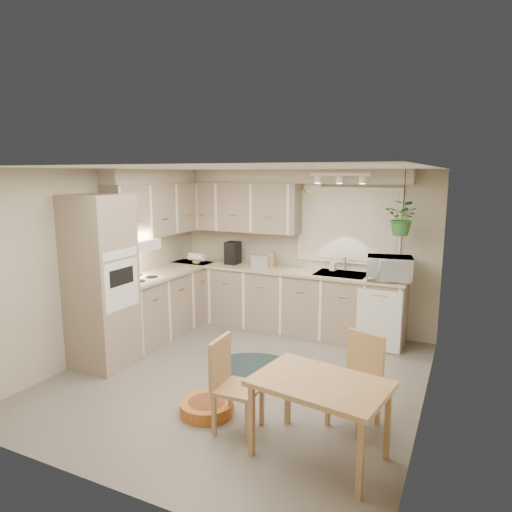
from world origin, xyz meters
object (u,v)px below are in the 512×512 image
Objects in this scene: chair_back at (354,382)px; braided_rug at (259,368)px; pet_bed at (207,407)px; chair_left at (238,386)px; dining_table at (319,419)px; microwave at (389,266)px.

braided_rug is at bearing -11.61° from chair_back.
braided_rug is (-1.34, 0.78, -0.43)m from chair_back.
pet_bed is at bearing -90.98° from braided_rug.
chair_left is 1.43m from braided_rug.
chair_back is 1.46m from pet_bed.
dining_table is 1.85× the size of microwave.
dining_table is at bearing -9.33° from pet_bed.
microwave is (1.27, 1.36, 1.13)m from braided_rug.
microwave reaches higher than dining_table.
microwave is at bearing 46.99° from braided_rug.
braided_rug is at bearing 130.82° from dining_table.
microwave reaches higher than chair_back.
dining_table is 1.24× the size of chair_left.
dining_table is at bearing 95.34° from chair_back.
microwave is (0.08, 2.74, 0.80)m from dining_table.
braided_rug is at bearing -165.54° from chair_left.
microwave is at bearing 159.42° from chair_left.
dining_table is 1.26m from pet_bed.
chair_left is at bearing -16.72° from pet_bed.
pet_bed is at bearing -127.93° from microwave.
dining_table is at bearing -49.18° from braided_rug.
chair_back is (0.94, 0.53, 0.00)m from chair_left.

